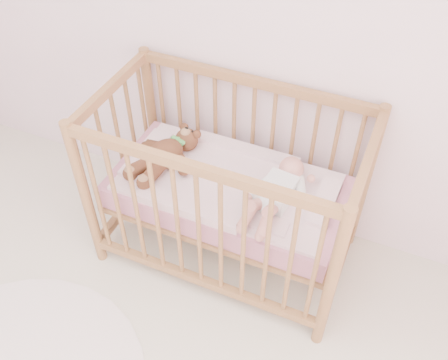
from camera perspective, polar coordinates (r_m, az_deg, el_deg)
The scene contains 5 objects.
crib at distance 2.63m, azimuth 0.44°, elevation -1.16°, with size 1.36×0.76×1.00m, color #AB7148, non-canonical shape.
mattress at distance 2.64m, azimuth 0.43°, elevation -1.39°, with size 1.22×0.62×0.13m, color #C77C93.
blanket at distance 2.59m, azimuth 0.44°, elevation -0.23°, with size 1.10×0.58×0.06m, color #EDA3B1, non-canonical shape.
baby at distance 2.46m, azimuth 6.08°, elevation -1.07°, with size 0.28×0.58×0.14m, color white, non-canonical shape.
teddy_bear at distance 2.64m, azimuth -6.87°, elevation 2.98°, with size 0.36×0.51×0.14m, color brown, non-canonical shape.
Camera 1 is at (0.86, -0.09, 2.38)m, focal length 40.00 mm.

